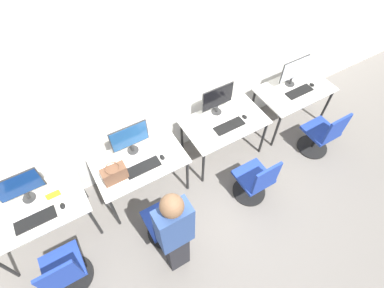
# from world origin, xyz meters

# --- Properties ---
(ground_plane) EXTENTS (20.00, 20.00, 0.00)m
(ground_plane) POSITION_xyz_m (0.00, 0.00, 0.00)
(ground_plane) COLOR slate
(wall_back) EXTENTS (12.00, 0.05, 2.80)m
(wall_back) POSITION_xyz_m (0.00, 0.84, 1.40)
(wall_back) COLOR silver
(wall_back) RESTS_ON ground_plane
(desk_far_left) EXTENTS (1.18, 0.72, 0.74)m
(desk_far_left) POSITION_xyz_m (-2.01, 0.36, 0.66)
(desk_far_left) COLOR silver
(desk_far_left) RESTS_ON ground_plane
(monitor_far_left) EXTENTS (0.50, 0.15, 0.47)m
(monitor_far_left) POSITION_xyz_m (-2.01, 0.53, 1.01)
(monitor_far_left) COLOR #2D2D2D
(monitor_far_left) RESTS_ON desk_far_left
(keyboard_far_left) EXTENTS (0.45, 0.16, 0.02)m
(keyboard_far_left) POSITION_xyz_m (-2.01, 0.20, 0.75)
(keyboard_far_left) COLOR black
(keyboard_far_left) RESTS_ON desk_far_left
(mouse_far_left) EXTENTS (0.06, 0.09, 0.03)m
(mouse_far_left) POSITION_xyz_m (-1.70, 0.21, 0.76)
(mouse_far_left) COLOR black
(mouse_far_left) RESTS_ON desk_far_left
(office_chair_far_left) EXTENTS (0.48, 0.48, 0.89)m
(office_chair_far_left) POSITION_xyz_m (-1.96, -0.36, 0.37)
(office_chair_far_left) COLOR black
(office_chair_far_left) RESTS_ON ground_plane
(desk_left) EXTENTS (1.18, 0.72, 0.74)m
(desk_left) POSITION_xyz_m (-0.67, 0.36, 0.66)
(desk_left) COLOR silver
(desk_left) RESTS_ON ground_plane
(monitor_left) EXTENTS (0.50, 0.15, 0.47)m
(monitor_left) POSITION_xyz_m (-0.67, 0.55, 1.01)
(monitor_left) COLOR #2D2D2D
(monitor_left) RESTS_ON desk_left
(keyboard_left) EXTENTS (0.45, 0.16, 0.02)m
(keyboard_left) POSITION_xyz_m (-0.67, 0.23, 0.75)
(keyboard_left) COLOR black
(keyboard_left) RESTS_ON desk_left
(mouse_left) EXTENTS (0.06, 0.09, 0.03)m
(mouse_left) POSITION_xyz_m (-0.39, 0.24, 0.76)
(mouse_left) COLOR black
(mouse_left) RESTS_ON desk_left
(office_chair_left) EXTENTS (0.48, 0.48, 0.89)m
(office_chair_left) POSITION_xyz_m (-0.72, -0.43, 0.37)
(office_chair_left) COLOR black
(office_chair_left) RESTS_ON ground_plane
(person_left) EXTENTS (0.36, 0.22, 1.68)m
(person_left) POSITION_xyz_m (-0.76, -0.80, 0.92)
(person_left) COLOR #232328
(person_left) RESTS_ON ground_plane
(desk_right) EXTENTS (1.18, 0.72, 0.74)m
(desk_right) POSITION_xyz_m (0.67, 0.36, 0.66)
(desk_right) COLOR silver
(desk_right) RESTS_ON ground_plane
(monitor_right) EXTENTS (0.50, 0.15, 0.47)m
(monitor_right) POSITION_xyz_m (0.67, 0.57, 1.01)
(monitor_right) COLOR #2D2D2D
(monitor_right) RESTS_ON desk_right
(keyboard_right) EXTENTS (0.45, 0.16, 0.02)m
(keyboard_right) POSITION_xyz_m (0.67, 0.25, 0.75)
(keyboard_right) COLOR black
(keyboard_right) RESTS_ON desk_right
(mouse_right) EXTENTS (0.06, 0.09, 0.03)m
(mouse_right) POSITION_xyz_m (0.96, 0.28, 0.76)
(mouse_right) COLOR black
(mouse_right) RESTS_ON desk_right
(office_chair_right) EXTENTS (0.48, 0.48, 0.89)m
(office_chair_right) POSITION_xyz_m (0.62, -0.51, 0.37)
(office_chair_right) COLOR black
(office_chair_right) RESTS_ON ground_plane
(desk_far_right) EXTENTS (1.18, 0.72, 0.74)m
(desk_far_right) POSITION_xyz_m (2.01, 0.36, 0.66)
(desk_far_right) COLOR silver
(desk_far_right) RESTS_ON ground_plane
(monitor_far_right) EXTENTS (0.50, 0.15, 0.47)m
(monitor_far_right) POSITION_xyz_m (2.01, 0.49, 1.01)
(monitor_far_right) COLOR #2D2D2D
(monitor_far_right) RESTS_ON desk_far_right
(keyboard_far_right) EXTENTS (0.45, 0.16, 0.02)m
(keyboard_far_right) POSITION_xyz_m (2.01, 0.27, 0.75)
(keyboard_far_right) COLOR black
(keyboard_far_right) RESTS_ON desk_far_right
(mouse_far_right) EXTENTS (0.06, 0.09, 0.03)m
(mouse_far_right) POSITION_xyz_m (2.29, 0.29, 0.76)
(mouse_far_right) COLOR black
(mouse_far_right) RESTS_ON desk_far_right
(office_chair_far_right) EXTENTS (0.48, 0.48, 0.89)m
(office_chair_far_right) POSITION_xyz_m (2.00, -0.38, 0.37)
(office_chair_far_right) COLOR black
(office_chair_far_right) RESTS_ON ground_plane
(handbag) EXTENTS (0.30, 0.18, 0.25)m
(handbag) POSITION_xyz_m (-1.02, 0.25, 0.86)
(handbag) COLOR brown
(handbag) RESTS_ON desk_left
(placard_far_left) EXTENTS (0.16, 0.03, 0.08)m
(placard_far_left) POSITION_xyz_m (-1.75, 0.39, 0.78)
(placard_far_left) COLOR yellow
(placard_far_left) RESTS_ON desk_far_left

